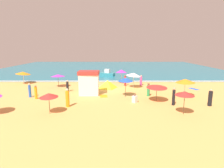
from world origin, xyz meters
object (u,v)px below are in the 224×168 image
Objects in this scene: lifeguard_cabana at (89,83)px; beachgoer_0 at (36,92)px; beach_umbrella_0 at (185,93)px; beach_umbrella_3 at (186,81)px; beachgoer_4 at (141,81)px; beach_umbrella_1 at (24,73)px; beachgoer_6 at (68,86)px; beach_tent at (108,84)px; small_boat_0 at (108,74)px; beachgoer_7 at (68,98)px; beach_umbrella_5 at (126,80)px; beachgoer_8 at (149,90)px; beach_umbrella_8 at (49,95)px; beachgoer_2 at (87,86)px; beachgoer_3 at (126,81)px; beachgoer_5 at (211,98)px; beach_umbrella_7 at (157,86)px; beachgoer_1 at (30,90)px; beach_umbrella_9 at (122,71)px; beach_umbrella_6 at (134,74)px; beachgoer_10 at (135,99)px; beach_umbrella_4 at (58,75)px.

lifeguard_cabana is 1.86× the size of beachgoer_0.
beach_umbrella_0 is 0.68× the size of beach_umbrella_3.
beach_umbrella_1 is at bearing 176.30° from beachgoer_4.
beach_umbrella_0 is at bearing -34.85° from beachgoer_6.
beach_tent is 0.94× the size of small_boat_0.
beach_umbrella_5 is at bearing 32.75° from beachgoer_7.
small_boat_0 is at bearing 108.67° from beachgoer_8.
beach_umbrella_3 is at bearing 68.24° from beach_umbrella_0.
beach_umbrella_8 is 22.53m from small_boat_0.
beachgoer_2 is at bearing -174.30° from beach_tent.
beachgoer_0 is at bearing -114.50° from small_boat_0.
beachgoer_7 reaches higher than beachgoer_0.
beachgoer_0 is at bearing -145.67° from beach_tent.
beach_umbrella_1 reaches higher than beachgoer_7.
beachgoer_3 is 12.75m from beachgoer_5.
beachgoer_5 is at bearing -19.84° from lifeguard_cabana.
beach_umbrella_7 is at bearing -87.77° from beachgoer_4.
beachgoer_6 is (3.81, 2.86, -0.08)m from beachgoer_1.
beachgoer_8 reaches higher than beach_tent.
beach_umbrella_9 is (-3.34, 10.26, 0.34)m from beach_umbrella_7.
beach_umbrella_6 is 7.57m from beachgoer_10.
beach_umbrella_9 is 0.73× the size of small_boat_0.
beach_umbrella_3 is 1.91× the size of beachgoer_8.
beachgoer_10 is at bearing -170.68° from beach_umbrella_7.
beach_umbrella_0 is (9.25, -7.08, 0.40)m from lifeguard_cabana.
beachgoer_10 is at bearing -87.35° from beachgoer_3.
beachgoer_7 is at bearing -122.16° from beachgoer_3.
beachgoer_6 is 9.83m from beachgoer_10.
beachgoer_6 is (-8.03, -3.83, -0.09)m from beachgoer_3.
beach_umbrella_3 reaches higher than beach_umbrella_1.
beachgoer_3 is 12.17m from beachgoer_7.
beachgoer_6 is (-5.34, -2.04, 0.15)m from beach_tent.
beach_umbrella_3 is at bearing 0.08° from beach_umbrella_5.
beach_umbrella_9 is at bearing -72.65° from small_boat_0.
beachgoer_3 is 0.97× the size of beachgoer_5.
beach_umbrella_5 is at bearing -38.88° from beachgoer_2.
beach_umbrella_8 is 16.14m from beachgoer_4.
beach_umbrella_5 is 1.24× the size of beachgoer_7.
beachgoer_6 reaches higher than beachgoer_2.
beach_umbrella_7 is at bearing -78.95° from beachgoer_8.
beach_umbrella_3 is 17.63m from beachgoer_0.
beachgoer_6 is (-0.37, 8.36, -0.96)m from beach_umbrella_8.
beach_umbrella_9 is at bearing 115.89° from beach_umbrella_6.
beachgoer_8 is at bearing -26.49° from beachgoer_2.
beachgoer_2 is 0.49× the size of beachgoer_3.
beach_umbrella_8 is 1.18× the size of beachgoer_8.
beach_umbrella_9 reaches higher than beachgoer_6.
beach_umbrella_3 is 18.97m from small_boat_0.
beachgoer_1 reaches higher than beachgoer_6.
beach_umbrella_4 is at bearing 139.09° from lifeguard_cabana.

